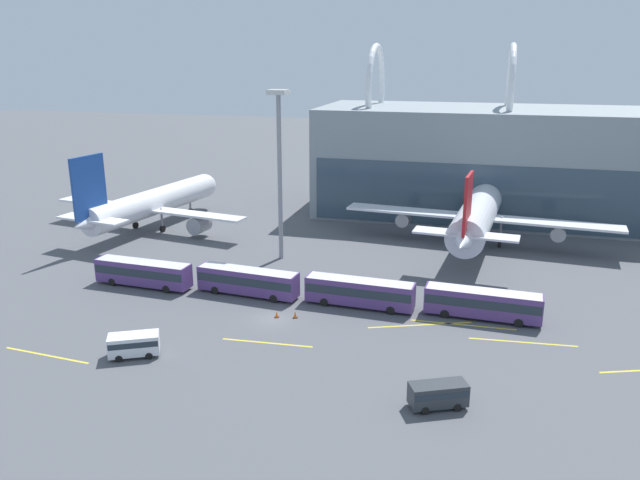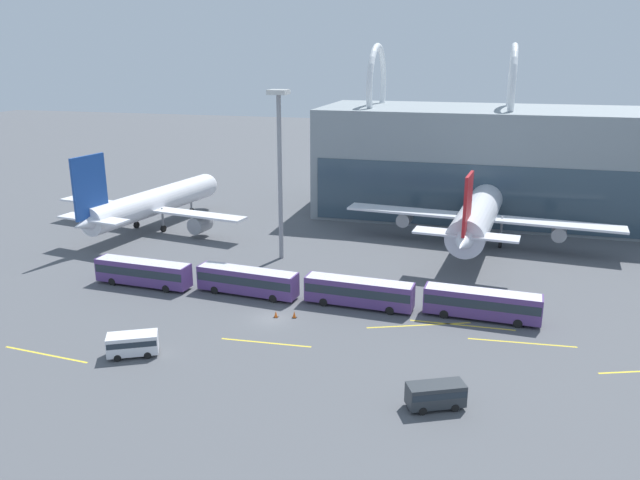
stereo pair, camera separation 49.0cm
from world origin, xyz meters
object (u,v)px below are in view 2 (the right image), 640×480
(shuttle_bus_1, at_px, (247,280))
(service_van_crossing, at_px, (133,343))
(airliner_at_gate_far, at_px, (480,210))
(shuttle_bus_0, at_px, (143,271))
(service_van_foreground, at_px, (436,394))
(shuttle_bus_3, at_px, (482,303))
(floodlight_mast, at_px, (280,152))
(traffic_cone_0, at_px, (294,314))
(airliner_at_gate_near, at_px, (150,203))
(traffic_cone_1, at_px, (276,314))
(shuttle_bus_2, at_px, (359,291))

(shuttle_bus_1, distance_m, service_van_crossing, 18.84)
(airliner_at_gate_far, xyz_separation_m, shuttle_bus_0, (-41.11, -30.42, -3.47))
(service_van_foreground, height_order, service_van_crossing, service_van_crossing)
(shuttle_bus_3, bearing_deg, service_van_crossing, -147.91)
(floodlight_mast, bearing_deg, traffic_cone_0, -67.55)
(airliner_at_gate_near, height_order, traffic_cone_1, airliner_at_gate_near)
(airliner_at_gate_near, bearing_deg, shuttle_bus_2, -111.10)
(shuttle_bus_1, bearing_deg, service_van_foreground, -33.27)
(shuttle_bus_0, height_order, service_van_foreground, shuttle_bus_0)
(airliner_at_gate_near, xyz_separation_m, airliner_at_gate_far, (53.99, 5.92, 0.93))
(airliner_at_gate_far, bearing_deg, shuttle_bus_0, 131.92)
(shuttle_bus_0, bearing_deg, service_van_crossing, -59.14)
(shuttle_bus_0, bearing_deg, floodlight_mast, 52.55)
(service_van_crossing, bearing_deg, floodlight_mast, 55.42)
(airliner_at_gate_near, xyz_separation_m, shuttle_bus_0, (12.88, -24.50, -2.54))
(floodlight_mast, height_order, traffic_cone_1, floodlight_mast)
(shuttle_bus_1, bearing_deg, shuttle_bus_2, 5.16)
(traffic_cone_0, bearing_deg, service_van_foreground, -40.64)
(shuttle_bus_1, distance_m, traffic_cone_1, 8.11)
(service_van_foreground, distance_m, floodlight_mast, 45.48)
(shuttle_bus_1, xyz_separation_m, service_van_foreground, (24.85, -19.91, -0.65))
(airliner_at_gate_near, distance_m, floodlight_mast, 29.97)
(airliner_at_gate_near, xyz_separation_m, service_van_foreground, (51.81, -43.82, -3.19))
(traffic_cone_0, bearing_deg, shuttle_bus_1, 146.00)
(airliner_at_gate_near, bearing_deg, shuttle_bus_1, -122.37)
(airliner_at_gate_near, distance_m, shuttle_bus_2, 47.60)
(airliner_at_gate_far, relative_size, shuttle_bus_2, 3.39)
(shuttle_bus_0, bearing_deg, shuttle_bus_3, 4.39)
(airliner_at_gate_far, height_order, shuttle_bus_0, airliner_at_gate_far)
(airliner_at_gate_far, distance_m, floodlight_mast, 33.03)
(shuttle_bus_0, xyz_separation_m, floodlight_mast, (13.46, 15.53, 13.68))
(service_van_crossing, distance_m, floodlight_mast, 36.31)
(airliner_at_gate_far, bearing_deg, floodlight_mast, 123.73)
(shuttle_bus_1, height_order, traffic_cone_1, shuttle_bus_1)
(floodlight_mast, height_order, traffic_cone_0, floodlight_mast)
(service_van_foreground, distance_m, traffic_cone_0, 22.63)
(airliner_at_gate_near, height_order, traffic_cone_0, airliner_at_gate_near)
(airliner_at_gate_far, relative_size, traffic_cone_0, 54.61)
(service_van_crossing, xyz_separation_m, traffic_cone_1, (10.61, 12.54, -0.95))
(airliner_at_gate_near, distance_m, shuttle_bus_1, 36.12)
(airliner_at_gate_far, relative_size, shuttle_bus_0, 3.38)
(shuttle_bus_2, xyz_separation_m, service_van_foreground, (10.77, -19.84, -0.65))
(floodlight_mast, bearing_deg, airliner_at_gate_near, 161.18)
(airliner_at_gate_far, xyz_separation_m, traffic_cone_1, (-21.40, -35.44, -5.04))
(traffic_cone_0, bearing_deg, shuttle_bus_2, 38.70)
(service_van_foreground, height_order, traffic_cone_0, service_van_foreground)
(traffic_cone_0, distance_m, traffic_cone_1, 2.11)
(shuttle_bus_0, relative_size, floodlight_mast, 0.54)
(shuttle_bus_0, xyz_separation_m, service_van_crossing, (9.10, -17.57, -0.62))
(traffic_cone_0, relative_size, traffic_cone_1, 1.02)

